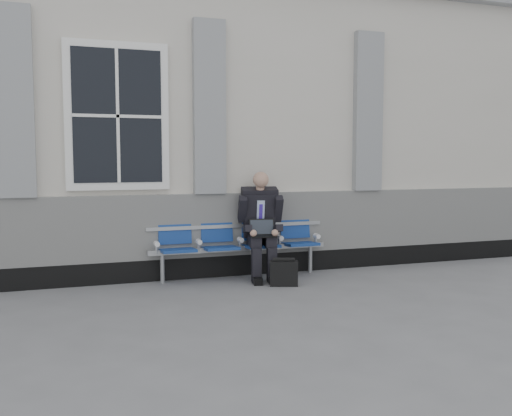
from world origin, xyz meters
name	(u,v)px	position (x,y,z in m)	size (l,w,h in m)	color
ground	(101,313)	(0.00, 0.00, 0.00)	(70.00, 70.00, 0.00)	slate
station_building	(83,126)	(-0.02, 3.47, 2.22)	(14.40, 4.40, 4.49)	beige
bench	(239,239)	(1.99, 1.32, 0.55)	(2.60, 0.47, 0.91)	#9EA0A3
businessman	(261,222)	(2.27, 1.18, 0.80)	(0.66, 0.89, 1.51)	black
briefcase	(284,273)	(2.40, 0.61, 0.17)	(0.40, 0.27, 0.38)	black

